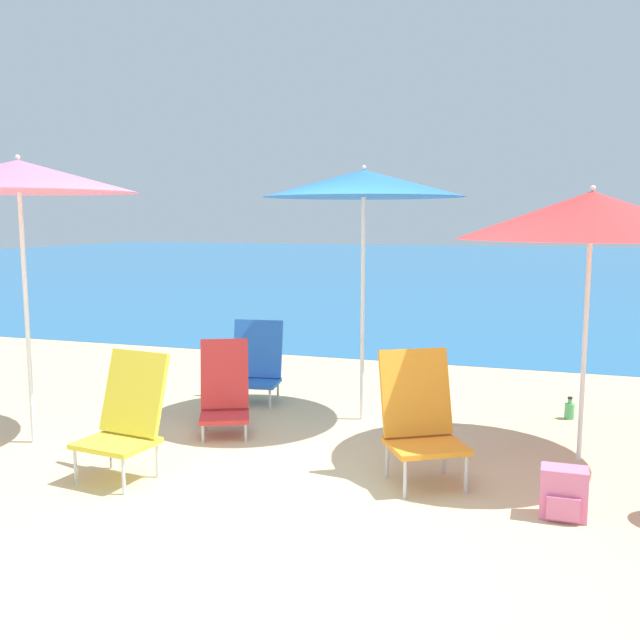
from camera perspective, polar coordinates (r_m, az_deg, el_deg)
name	(u,v)px	position (r m, az deg, el deg)	size (l,w,h in m)	color
ground_plane	(282,505)	(4.71, -3.03, -14.56)	(60.00, 60.00, 0.00)	#D1BA89
sea_water	(511,265)	(28.89, 15.03, 4.25)	(60.00, 40.00, 0.01)	#23669E
beach_umbrella_red	(592,215)	(5.55, 20.90, 7.83)	(1.93, 1.93, 2.05)	white
beach_umbrella_blue	(364,184)	(6.33, 3.51, 10.81)	(1.77, 1.77, 2.27)	white
beach_umbrella_pink	(19,177)	(6.11, -22.97, 10.52)	(1.83, 1.83, 2.31)	white
beach_chair_orange	(420,416)	(5.04, 8.00, -7.61)	(0.71, 0.73, 0.90)	silver
beach_chair_blue	(256,363)	(7.17, -5.16, -3.46)	(0.56, 0.55, 0.80)	silver
beach_chair_yellow	(127,415)	(5.24, -15.21, -7.31)	(0.56, 0.58, 0.88)	silver
beach_chair_red	(225,392)	(6.16, -7.64, -5.70)	(0.59, 0.66, 0.78)	silver
backpack_pink	(564,494)	(4.71, 18.90, -13.00)	(0.28, 0.20, 0.32)	pink
water_bottle	(569,410)	(6.94, 19.33, -6.83)	(0.09, 0.09, 0.20)	#4CB266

